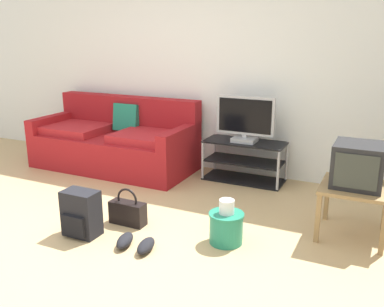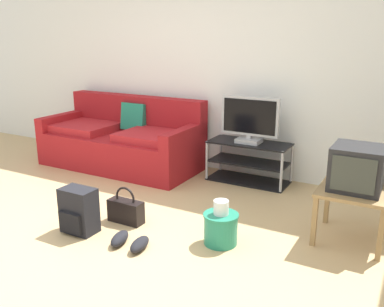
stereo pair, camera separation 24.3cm
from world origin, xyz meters
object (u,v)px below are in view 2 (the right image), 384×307
handbag (126,210)px  cleaning_bucket (221,226)px  tv_stand (249,162)px  backpack (79,211)px  flat_tv (250,120)px  side_table (354,197)px  crt_tv (357,168)px  couch (123,141)px  sneakers_pair (129,241)px

handbag → cleaning_bucket: bearing=3.2°
tv_stand → backpack: tv_stand is taller
flat_tv → tv_stand: bearing=90.0°
tv_stand → backpack: bearing=-112.4°
side_table → handbag: 2.02m
backpack → cleaning_bucket: size_ratio=1.05×
flat_tv → crt_tv: flat_tv is taller
crt_tv → cleaning_bucket: size_ratio=1.08×
couch → side_table: 3.11m
handbag → sneakers_pair: handbag is taller
backpack → cleaning_bucket: (1.19, 0.41, -0.04)m
crt_tv → backpack: crt_tv is taller
backpack → crt_tv: bearing=3.0°
flat_tv → sneakers_pair: 2.11m
side_table → sneakers_pair: bearing=-147.3°
backpack → handbag: (0.24, 0.36, -0.08)m
couch → sneakers_pair: bearing=-50.9°
couch → crt_tv: couch is taller
crt_tv → backpack: size_ratio=1.03×
side_table → backpack: size_ratio=1.39×
flat_tv → handbag: size_ratio=1.97×
cleaning_bucket → backpack: bearing=-161.0°
tv_stand → cleaning_bucket: size_ratio=2.46×
crt_tv → side_table: bearing=-90.0°
couch → cleaning_bucket: couch is taller
couch → flat_tv: 1.76m
side_table → backpack: 2.37m
couch → tv_stand: size_ratio=2.20×
couch → backpack: 1.98m
tv_stand → flat_tv: flat_tv is taller
cleaning_bucket → sneakers_pair: cleaning_bucket is taller
couch → backpack: couch is taller
couch → handbag: bearing=-51.5°
tv_stand → sneakers_pair: 2.02m
backpack → handbag: backpack is taller
tv_stand → side_table: tv_stand is taller
crt_tv → backpack: (-2.14, -1.03, -0.45)m
tv_stand → handbag: bearing=-109.6°
cleaning_bucket → sneakers_pair: 0.77m
flat_tv → sneakers_pair: flat_tv is taller
couch → backpack: (0.88, -1.77, -0.13)m
couch → cleaning_bucket: size_ratio=5.41×
side_table → cleaning_bucket: 1.14m
flat_tv → handbag: 1.82m
tv_stand → cleaning_bucket: bearing=-76.6°
backpack → couch: bearing=93.9°
couch → side_table: (3.02, -0.76, 0.06)m
tv_stand → flat_tv: size_ratio=1.38×
crt_tv → sneakers_pair: size_ratio=1.12×
tv_stand → flat_tv: bearing=-90.0°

